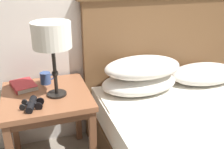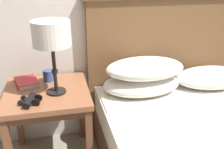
{
  "view_description": "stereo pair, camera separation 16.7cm",
  "coord_description": "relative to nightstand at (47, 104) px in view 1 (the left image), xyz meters",
  "views": [
    {
      "loc": [
        -0.76,
        -1.04,
        1.4
      ],
      "look_at": [
        -0.22,
        0.57,
        0.7
      ],
      "focal_mm": 42.0,
      "sensor_mm": 36.0,
      "label": 1
    },
    {
      "loc": [
        -0.6,
        -1.08,
        1.4
      ],
      "look_at": [
        -0.22,
        0.57,
        0.7
      ],
      "focal_mm": 42.0,
      "sensor_mm": 36.0,
      "label": 2
    }
  ],
  "objects": [
    {
      "name": "table_lamp",
      "position": [
        0.07,
        -0.04,
        0.48
      ],
      "size": [
        0.24,
        0.24,
        0.49
      ],
      "color": "black",
      "rests_on": "nightstand"
    },
    {
      "name": "coffee_mug",
      "position": [
        0.02,
        0.17,
        0.12
      ],
      "size": [
        0.1,
        0.08,
        0.08
      ],
      "color": "#334C84",
      "rests_on": "nightstand"
    },
    {
      "name": "book_on_nightstand",
      "position": [
        -0.14,
        0.15,
        0.1
      ],
      "size": [
        0.2,
        0.24,
        0.03
      ],
      "color": "silver",
      "rests_on": "nightstand"
    },
    {
      "name": "binoculars_pair",
      "position": [
        -0.1,
        -0.17,
        0.1
      ],
      "size": [
        0.15,
        0.16,
        0.05
      ],
      "color": "black",
      "rests_on": "nightstand"
    },
    {
      "name": "nightstand",
      "position": [
        0.0,
        0.0,
        0.0
      ],
      "size": [
        0.58,
        0.58,
        0.6
      ],
      "color": "brown",
      "rests_on": "ground_plane"
    }
  ]
}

